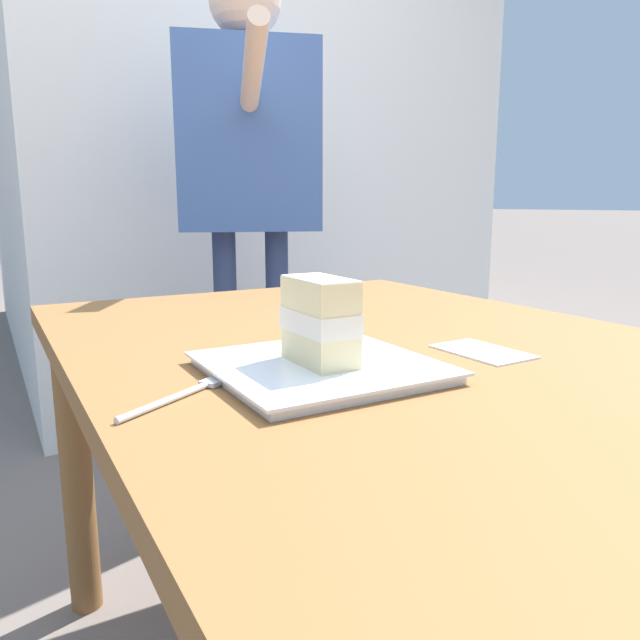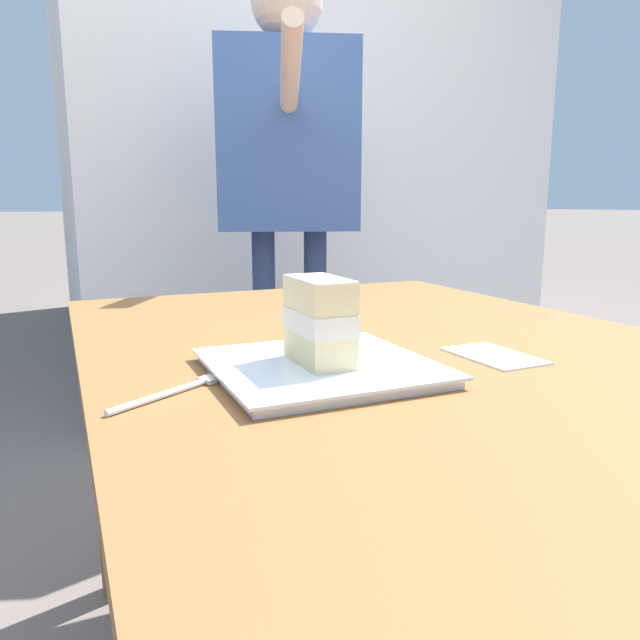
{
  "view_description": "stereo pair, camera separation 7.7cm",
  "coord_description": "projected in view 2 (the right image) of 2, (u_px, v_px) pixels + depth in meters",
  "views": [
    {
      "loc": [
        -0.71,
        0.55,
        0.94
      ],
      "look_at": [
        -0.04,
        0.18,
        0.79
      ],
      "focal_mm": 33.67,
      "sensor_mm": 36.0,
      "label": 1
    },
    {
      "loc": [
        -0.74,
        0.48,
        0.94
      ],
      "look_at": [
        -0.04,
        0.18,
        0.79
      ],
      "focal_mm": 33.67,
      "sensor_mm": 36.0,
      "label": 2
    }
  ],
  "objects": [
    {
      "name": "paper_napkin",
      "position": [
        494.0,
        356.0,
        0.88
      ],
      "size": [
        0.14,
        0.09,
        0.0
      ],
      "color": "white",
      "rests_on": "patio_table"
    },
    {
      "name": "dessert_fork",
      "position": [
        177.0,
        390.0,
        0.71
      ],
      "size": [
        0.1,
        0.15,
        0.01
      ],
      "color": "silver",
      "rests_on": "patio_table"
    },
    {
      "name": "cake_slice",
      "position": [
        319.0,
        321.0,
        0.77
      ],
      "size": [
        0.11,
        0.06,
        0.11
      ],
      "color": "beige",
      "rests_on": "dessert_plate"
    },
    {
      "name": "patio_building",
      "position": [
        236.0,
        126.0,
        4.13
      ],
      "size": [
        3.57,
        2.25,
        2.93
      ],
      "color": "silver",
      "rests_on": "ground"
    },
    {
      "name": "dessert_plate",
      "position": [
        320.0,
        367.0,
        0.79
      ],
      "size": [
        0.28,
        0.28,
        0.02
      ],
      "color": "white",
      "rests_on": "patio_table"
    },
    {
      "name": "diner_person",
      "position": [
        288.0,
        147.0,
        1.98
      ],
      "size": [
        0.64,
        0.5,
        1.68
      ],
      "color": "navy",
      "rests_on": "ground"
    },
    {
      "name": "patio_table",
      "position": [
        414.0,
        410.0,
        0.92
      ],
      "size": [
        1.46,
        0.94,
        0.72
      ],
      "color": "brown",
      "rests_on": "ground"
    }
  ]
}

